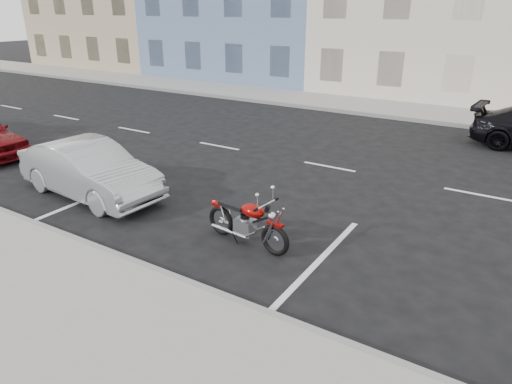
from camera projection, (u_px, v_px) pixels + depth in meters
ground at (398, 180)px, 12.33m from camera, size 120.00×120.00×0.00m
sidewalk_far at (345, 104)px, 21.58m from camera, size 80.00×3.40×0.15m
curb_near at (54, 232)px, 9.27m from camera, size 80.00×0.12×0.16m
curb_far at (331, 110)px, 20.25m from camera, size 80.00×0.12×0.16m
motorcycle at (276, 234)px, 8.40m from camera, size 1.98×0.65×0.99m
sedan_silver at (89, 170)px, 11.04m from camera, size 4.15×1.73×1.34m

